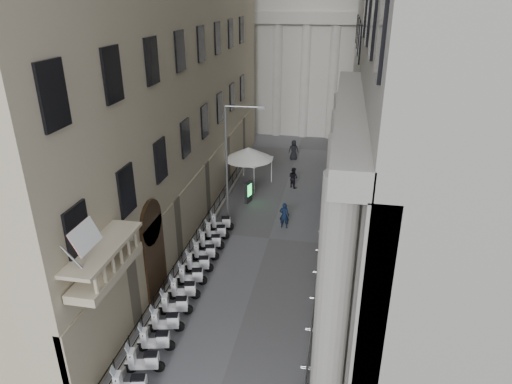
{
  "coord_description": "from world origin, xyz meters",
  "views": [
    {
      "loc": [
        4.03,
        -7.0,
        14.99
      ],
      "look_at": [
        -0.38,
        16.5,
        4.5
      ],
      "focal_mm": 32.0,
      "sensor_mm": 36.0,
      "label": 1
    }
  ],
  "objects_px": {
    "info_kiosk": "(248,192)",
    "pedestrian_a": "(284,215)",
    "street_lamp": "(231,155)",
    "pedestrian_b": "(293,178)",
    "security_tent": "(245,151)"
  },
  "relations": [
    {
      "from": "street_lamp",
      "to": "pedestrian_a",
      "type": "bearing_deg",
      "value": -6.71
    },
    {
      "from": "info_kiosk",
      "to": "pedestrian_a",
      "type": "distance_m",
      "value": 4.88
    },
    {
      "from": "info_kiosk",
      "to": "pedestrian_a",
      "type": "xyz_separation_m",
      "value": [
        3.26,
        -3.64,
        0.08
      ]
    },
    {
      "from": "info_kiosk",
      "to": "pedestrian_b",
      "type": "relative_size",
      "value": 0.96
    },
    {
      "from": "info_kiosk",
      "to": "pedestrian_b",
      "type": "height_order",
      "value": "pedestrian_b"
    },
    {
      "from": "info_kiosk",
      "to": "pedestrian_b",
      "type": "bearing_deg",
      "value": 66.92
    },
    {
      "from": "pedestrian_a",
      "to": "info_kiosk",
      "type": "bearing_deg",
      "value": -46.22
    },
    {
      "from": "street_lamp",
      "to": "info_kiosk",
      "type": "distance_m",
      "value": 5.35
    },
    {
      "from": "street_lamp",
      "to": "info_kiosk",
      "type": "bearing_deg",
      "value": 79.56
    },
    {
      "from": "street_lamp",
      "to": "pedestrian_b",
      "type": "height_order",
      "value": "street_lamp"
    },
    {
      "from": "info_kiosk",
      "to": "pedestrian_a",
      "type": "relative_size",
      "value": 0.91
    },
    {
      "from": "security_tent",
      "to": "info_kiosk",
      "type": "relative_size",
      "value": 2.4
    },
    {
      "from": "security_tent",
      "to": "pedestrian_a",
      "type": "distance_m",
      "value": 9.1
    },
    {
      "from": "security_tent",
      "to": "pedestrian_a",
      "type": "bearing_deg",
      "value": -60.67
    },
    {
      "from": "pedestrian_a",
      "to": "pedestrian_b",
      "type": "height_order",
      "value": "pedestrian_a"
    }
  ]
}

